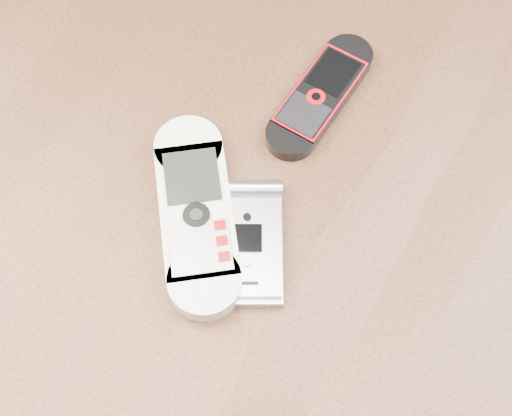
{
  "coord_description": "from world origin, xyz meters",
  "views": [
    {
      "loc": [
        0.12,
        -0.2,
        1.23
      ],
      "look_at": [
        0.01,
        0.0,
        0.76
      ],
      "focal_mm": 50.0,
      "sensor_mm": 36.0,
      "label": 1
    }
  ],
  "objects_px": {
    "nokia_white": "(196,213)",
    "nokia_black_red": "(320,95)",
    "table": "(251,263)",
    "motorola_razr": "(247,245)"
  },
  "relations": [
    {
      "from": "nokia_white",
      "to": "motorola_razr",
      "type": "height_order",
      "value": "nokia_white"
    },
    {
      "from": "table",
      "to": "nokia_black_red",
      "type": "height_order",
      "value": "nokia_black_red"
    },
    {
      "from": "table",
      "to": "motorola_razr",
      "type": "distance_m",
      "value": 0.12
    },
    {
      "from": "table",
      "to": "motorola_razr",
      "type": "relative_size",
      "value": 11.9
    },
    {
      "from": "nokia_white",
      "to": "nokia_black_red",
      "type": "bearing_deg",
      "value": 39.78
    },
    {
      "from": "table",
      "to": "nokia_black_red",
      "type": "distance_m",
      "value": 0.16
    },
    {
      "from": "nokia_white",
      "to": "motorola_razr",
      "type": "xyz_separation_m",
      "value": [
        0.05,
        -0.0,
        -0.0
      ]
    },
    {
      "from": "nokia_white",
      "to": "nokia_black_red",
      "type": "xyz_separation_m",
      "value": [
        0.03,
        0.14,
        -0.0
      ]
    },
    {
      "from": "table",
      "to": "motorola_razr",
      "type": "xyz_separation_m",
      "value": [
        0.01,
        -0.03,
        0.11
      ]
    },
    {
      "from": "table",
      "to": "nokia_white",
      "type": "relative_size",
      "value": 7.38
    }
  ]
}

